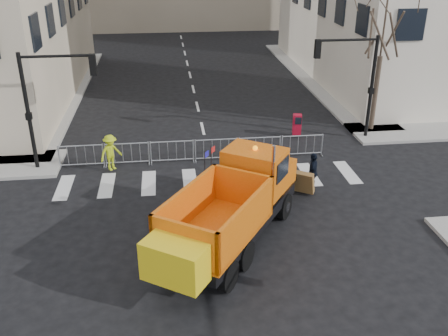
{
  "coord_description": "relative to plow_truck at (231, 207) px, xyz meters",
  "views": [
    {
      "loc": [
        -1.99,
        -14.22,
        9.79
      ],
      "look_at": [
        0.05,
        2.5,
        1.94
      ],
      "focal_mm": 40.0,
      "sensor_mm": 36.0,
      "label": 1
    }
  ],
  "objects": [
    {
      "name": "cop_a",
      "position": [
        1.53,
        3.2,
        -0.56
      ],
      "size": [
        0.84,
        0.83,
        1.96
      ],
      "primitive_type": "imported",
      "rotation": [
        0.0,
        0.0,
        3.9
      ],
      "color": "black",
      "rests_on": "ground"
    },
    {
      "name": "newspaper_box",
      "position": [
        4.88,
        9.85,
        -0.85
      ],
      "size": [
        0.51,
        0.47,
        1.1
      ],
      "primitive_type": "cube",
      "rotation": [
        0.0,
        0.0,
        -0.18
      ],
      "color": "#A40C21",
      "rests_on": "sidewalk_back"
    },
    {
      "name": "cop_c",
      "position": [
        3.96,
        3.71,
        -0.69
      ],
      "size": [
        0.74,
        1.08,
        1.7
      ],
      "primitive_type": "imported",
      "rotation": [
        0.0,
        0.0,
        4.35
      ],
      "color": "black",
      "rests_on": "ground"
    },
    {
      "name": "cop_b",
      "position": [
        1.21,
        3.98,
        -0.55
      ],
      "size": [
        0.99,
        0.78,
        2.0
      ],
      "primitive_type": "imported",
      "rotation": [
        0.0,
        0.0,
        3.12
      ],
      "color": "black",
      "rests_on": "ground"
    },
    {
      "name": "ground",
      "position": [
        -0.01,
        -0.27,
        -1.55
      ],
      "size": [
        120.0,
        120.0,
        0.0
      ],
      "primitive_type": "plane",
      "color": "black",
      "rests_on": "ground"
    },
    {
      "name": "worker",
      "position": [
        -4.56,
        6.53,
        -0.56
      ],
      "size": [
        1.23,
        1.15,
        1.66
      ],
      "primitive_type": "imported",
      "rotation": [
        0.0,
        0.0,
        0.66
      ],
      "color": "#AEC517",
      "rests_on": "sidewalk_back"
    },
    {
      "name": "street_tree",
      "position": [
        9.19,
        10.23,
        2.2
      ],
      "size": [
        3.0,
        3.0,
        7.5
      ],
      "primitive_type": null,
      "color": "#382B21",
      "rests_on": "ground"
    },
    {
      "name": "sidewalk_back",
      "position": [
        -0.01,
        8.23,
        -1.47
      ],
      "size": [
        64.0,
        5.0,
        0.15
      ],
      "primitive_type": "cube",
      "color": "gray",
      "rests_on": "ground"
    },
    {
      "name": "traffic_light_right",
      "position": [
        8.49,
        9.23,
        1.15
      ],
      "size": [
        0.18,
        0.18,
        5.4
      ],
      "primitive_type": "cylinder",
      "color": "black",
      "rests_on": "ground"
    },
    {
      "name": "plow_truck",
      "position": [
        0.0,
        0.0,
        0.0
      ],
      "size": [
        6.96,
        8.77,
        3.48
      ],
      "rotation": [
        0.0,
        0.0,
        0.98
      ],
      "color": "black",
      "rests_on": "ground"
    },
    {
      "name": "traffic_light_left",
      "position": [
        -8.01,
        7.23,
        1.15
      ],
      "size": [
        0.18,
        0.18,
        5.4
      ],
      "primitive_type": "cylinder",
      "color": "black",
      "rests_on": "ground"
    },
    {
      "name": "crowd_barriers",
      "position": [
        -0.76,
        7.33,
        -1.0
      ],
      "size": [
        12.6,
        0.6,
        1.1
      ],
      "primitive_type": null,
      "color": "#9EA0A5",
      "rests_on": "ground"
    }
  ]
}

